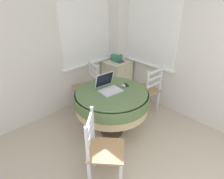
% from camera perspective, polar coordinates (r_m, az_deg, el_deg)
% --- Properties ---
extents(corner_room_shell, '(4.32, 4.91, 2.55)m').
position_cam_1_polar(corner_room_shell, '(3.02, 5.44, 11.17)').
color(corner_room_shell, silver).
rests_on(corner_room_shell, ground_plane).
extents(round_dining_table, '(1.11, 1.11, 0.75)m').
position_cam_1_polar(round_dining_table, '(2.99, -0.10, -3.01)').
color(round_dining_table, '#4C3D2D').
rests_on(round_dining_table, ground_plane).
extents(laptop, '(0.34, 0.34, 0.25)m').
position_cam_1_polar(laptop, '(2.94, -1.07, 0.76)').
color(laptop, silver).
rests_on(laptop, round_dining_table).
extents(computer_mouse, '(0.05, 0.08, 0.04)m').
position_cam_1_polar(computer_mouse, '(3.05, 3.28, 1.11)').
color(computer_mouse, silver).
rests_on(computer_mouse, round_dining_table).
extents(cell_phone, '(0.08, 0.11, 0.01)m').
position_cam_1_polar(cell_phone, '(3.11, 4.07, 1.28)').
color(cell_phone, black).
rests_on(cell_phone, round_dining_table).
extents(dining_chair_near_back_window, '(0.50, 0.51, 0.92)m').
position_cam_1_polar(dining_chair_near_back_window, '(3.74, -6.91, 0.75)').
color(dining_chair_near_back_window, '#A87F51').
rests_on(dining_chair_near_back_window, ground_plane).
extents(dining_chair_near_right_window, '(0.43, 0.43, 0.92)m').
position_cam_1_polar(dining_chair_near_right_window, '(3.63, 9.93, -0.34)').
color(dining_chair_near_right_window, '#A87F51').
rests_on(dining_chair_near_right_window, ground_plane).
extents(dining_chair_camera_near, '(0.58, 0.58, 0.92)m').
position_cam_1_polar(dining_chair_camera_near, '(2.40, -2.75, -16.86)').
color(dining_chair_camera_near, '#A87F51').
rests_on(dining_chair_camera_near, ground_plane).
extents(corner_cabinet, '(0.52, 0.48, 0.74)m').
position_cam_1_polar(corner_cabinet, '(4.28, 1.50, 3.47)').
color(corner_cabinet, beige).
rests_on(corner_cabinet, ground_plane).
extents(storage_box, '(0.17, 0.17, 0.13)m').
position_cam_1_polar(storage_box, '(4.13, 1.30, 9.08)').
color(storage_box, '#387A5B').
rests_on(storage_box, corner_cabinet).
extents(book_on_cabinet, '(0.14, 0.21, 0.02)m').
position_cam_1_polar(book_on_cabinet, '(4.11, 1.87, 8.14)').
color(book_on_cabinet, '#3F3F44').
rests_on(book_on_cabinet, corner_cabinet).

